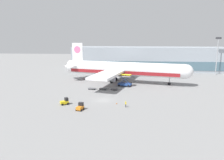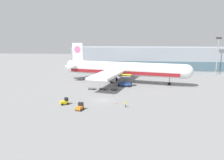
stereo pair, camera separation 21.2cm
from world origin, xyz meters
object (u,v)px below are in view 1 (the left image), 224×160
(airplane_main, at_px, (121,69))
(traffic_cone_near, at_px, (117,103))
(baggage_dolly_lead, at_px, (92,88))
(baggage_dolly_second, at_px, (103,89))
(light_mast, at_px, (217,53))
(scissor_lift_loader, at_px, (125,82))
(baggage_dolly_third, at_px, (114,89))
(baggage_tug_mid, at_px, (65,102))
(baggage_tug_foreground, at_px, (80,107))
(ground_crew_near, at_px, (126,104))

(airplane_main, relative_size, traffic_cone_near, 104.32)
(baggage_dolly_lead, bearing_deg, baggage_dolly_second, 8.19)
(light_mast, height_order, scissor_lift_loader, light_mast)
(airplane_main, relative_size, baggage_dolly_lead, 15.18)
(baggage_dolly_second, relative_size, baggage_dolly_third, 1.00)
(airplane_main, bearing_deg, baggage_dolly_second, -99.16)
(airplane_main, height_order, baggage_dolly_lead, airplane_main)
(baggage_dolly_third, relative_size, traffic_cone_near, 6.87)
(baggage_tug_mid, bearing_deg, baggage_tug_foreground, -71.96)
(light_mast, height_order, ground_crew_near, light_mast)
(traffic_cone_near, bearing_deg, baggage_tug_foreground, -145.30)
(baggage_tug_foreground, xyz_separation_m, ground_crew_near, (12.14, 3.62, 0.17))
(baggage_dolly_third, distance_m, traffic_cone_near, 17.61)
(baggage_tug_foreground, bearing_deg, light_mast, -28.93)
(baggage_dolly_second, bearing_deg, airplane_main, 75.03)
(scissor_lift_loader, distance_m, baggage_tug_foreground, 32.96)
(light_mast, height_order, airplane_main, light_mast)
(baggage_tug_foreground, distance_m, baggage_dolly_second, 24.36)
(baggage_dolly_second, height_order, ground_crew_near, ground_crew_near)
(baggage_dolly_second, distance_m, baggage_dolly_third, 4.22)
(scissor_lift_loader, bearing_deg, baggage_tug_mid, -108.41)
(airplane_main, relative_size, baggage_dolly_third, 15.18)
(baggage_tug_mid, distance_m, baggage_dolly_second, 21.52)
(scissor_lift_loader, distance_m, traffic_cone_near, 24.76)
(scissor_lift_loader, xyz_separation_m, baggage_dolly_lead, (-12.16, -7.02, -1.47))
(baggage_tug_foreground, distance_m, ground_crew_near, 12.67)
(light_mast, distance_m, baggage_dolly_second, 69.49)
(baggage_tug_mid, distance_m, ground_crew_near, 17.81)
(ground_crew_near, distance_m, traffic_cone_near, 4.07)
(baggage_dolly_third, bearing_deg, light_mast, 46.15)
(light_mast, xyz_separation_m, baggage_dolly_lead, (-59.38, -40.84, -11.22))
(light_mast, distance_m, airplane_main, 55.87)
(baggage_dolly_second, bearing_deg, baggage_dolly_lead, -171.81)
(light_mast, relative_size, baggage_tug_foreground, 7.30)
(baggage_tug_foreground, distance_m, baggage_dolly_lead, 24.17)
(baggage_tug_foreground, distance_m, baggage_dolly_third, 24.95)
(baggage_dolly_third, bearing_deg, airplane_main, 90.34)
(scissor_lift_loader, distance_m, baggage_dolly_second, 10.65)
(airplane_main, bearing_deg, ground_crew_near, -71.59)
(traffic_cone_near, bearing_deg, scissor_lift_loader, 86.80)
(ground_crew_near, bearing_deg, light_mast, -63.01)
(baggage_tug_foreground, xyz_separation_m, baggage_dolly_third, (7.02, 23.93, -0.49))
(baggage_tug_foreground, bearing_deg, scissor_lift_loader, -6.22)
(ground_crew_near, bearing_deg, baggage_dolly_lead, 7.23)
(airplane_main, relative_size, ground_crew_near, 32.27)
(light_mast, bearing_deg, baggage_dolly_third, -141.14)
(baggage_dolly_lead, xyz_separation_m, traffic_cone_near, (10.78, -17.65, -0.12))
(baggage_dolly_lead, bearing_deg, baggage_dolly_third, 5.98)
(baggage_tug_foreground, height_order, baggage_dolly_third, baggage_tug_foreground)
(baggage_dolly_lead, bearing_deg, baggage_tug_foreground, -79.32)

